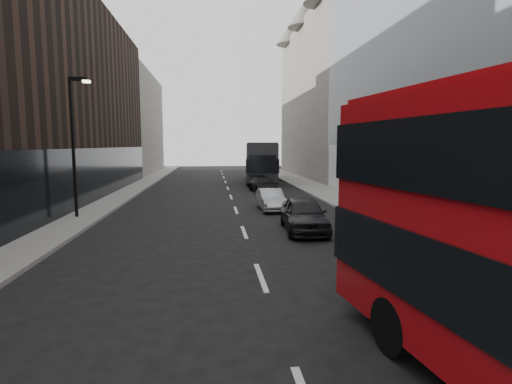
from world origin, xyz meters
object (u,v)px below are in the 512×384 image
object	(u,v)px
grey_bus	(260,161)
car_b	(271,199)
street_lamp	(74,137)
car_c	(263,184)
car_a	(304,214)

from	to	relation	value
grey_bus	car_b	world-z (taller)	grey_bus
street_lamp	car_c	world-z (taller)	street_lamp
car_b	car_c	size ratio (longest dim) A/B	0.88
car_a	car_c	size ratio (longest dim) A/B	1.04
grey_bus	car_b	distance (m)	17.84
car_a	grey_bus	bearing A→B (deg)	91.13
car_c	car_a	bearing A→B (deg)	-98.11
grey_bus	car_c	bearing A→B (deg)	-90.31
street_lamp	car_a	bearing A→B (deg)	-20.34
street_lamp	car_b	size ratio (longest dim) A/B	1.85
street_lamp	car_a	distance (m)	12.09
grey_bus	street_lamp	bearing A→B (deg)	-115.92
street_lamp	car_a	world-z (taller)	street_lamp
street_lamp	car_c	distance (m)	15.82
grey_bus	car_a	xyz separation A→B (m)	(-0.94, -23.68, -1.40)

